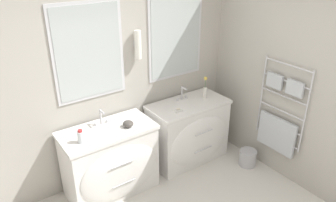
{
  "coord_description": "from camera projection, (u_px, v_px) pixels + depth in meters",
  "views": [
    {
      "loc": [
        -1.6,
        -1.55,
        2.72
      ],
      "look_at": [
        0.37,
        1.23,
        1.1
      ],
      "focal_mm": 35.0,
      "sensor_mm": 36.0,
      "label": 1
    }
  ],
  "objects": [
    {
      "name": "wall_back",
      "position": [
        117.0,
        76.0,
        3.91
      ],
      "size": [
        4.86,
        0.16,
        2.6
      ],
      "color": "#B2ADA3",
      "rests_on": "ground_plane"
    },
    {
      "name": "wall_right",
      "position": [
        274.0,
        74.0,
        4.04
      ],
      "size": [
        0.13,
        3.64,
        2.6
      ],
      "color": "#B2ADA3",
      "rests_on": "ground_plane"
    },
    {
      "name": "vanity_left",
      "position": [
        111.0,
        162.0,
        3.84
      ],
      "size": [
        1.07,
        0.62,
        0.85
      ],
      "color": "white",
      "rests_on": "ground_plane"
    },
    {
      "name": "vanity_right",
      "position": [
        189.0,
        132.0,
        4.45
      ],
      "size": [
        1.07,
        0.62,
        0.85
      ],
      "color": "white",
      "rests_on": "ground_plane"
    },
    {
      "name": "faucet_left",
      "position": [
        101.0,
        118.0,
        3.75
      ],
      "size": [
        0.17,
        0.12,
        0.19
      ],
      "color": "silver",
      "rests_on": "vanity_left"
    },
    {
      "name": "faucet_right",
      "position": [
        182.0,
        93.0,
        4.36
      ],
      "size": [
        0.17,
        0.12,
        0.19
      ],
      "color": "silver",
      "rests_on": "vanity_right"
    },
    {
      "name": "toiletry_bottle",
      "position": [
        81.0,
        137.0,
        3.41
      ],
      "size": [
        0.07,
        0.07,
        0.15
      ],
      "color": "silver",
      "rests_on": "vanity_left"
    },
    {
      "name": "amenity_bowl",
      "position": [
        128.0,
        124.0,
        3.72
      ],
      "size": [
        0.12,
        0.12,
        0.07
      ],
      "color": "#4C4742",
      "rests_on": "vanity_left"
    },
    {
      "name": "flower_vase",
      "position": [
        205.0,
        90.0,
        4.4
      ],
      "size": [
        0.05,
        0.05,
        0.31
      ],
      "color": "silver",
      "rests_on": "vanity_right"
    },
    {
      "name": "soap_dish",
      "position": [
        178.0,
        110.0,
        4.08
      ],
      "size": [
        0.1,
        0.07,
        0.04
      ],
      "color": "white",
      "rests_on": "vanity_right"
    },
    {
      "name": "waste_bin",
      "position": [
        248.0,
        157.0,
        4.46
      ],
      "size": [
        0.23,
        0.23,
        0.22
      ],
      "color": "#B7B7BC",
      "rests_on": "ground_plane"
    }
  ]
}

